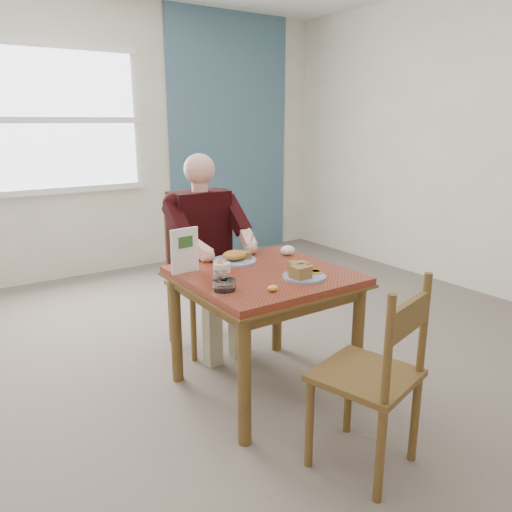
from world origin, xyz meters
TOP-DOWN VIEW (x-y plane):
  - floor at (0.00, 0.00)m, footprint 6.00×6.00m
  - wall_back at (0.00, 3.00)m, footprint 5.50×0.00m
  - accent_panel at (1.60, 2.98)m, footprint 1.60×0.02m
  - lemon_wedge at (-0.16, -0.30)m, footprint 0.06×0.04m
  - napkin at (0.34, 0.22)m, footprint 0.10×0.08m
  - metal_dish at (0.26, -0.00)m, footprint 0.08×0.08m
  - window at (-0.40, 2.97)m, footprint 1.72×0.04m
  - table at (0.00, 0.00)m, footprint 0.92×0.92m
  - chair_far at (0.00, 0.80)m, footprint 0.42×0.42m
  - chair_near at (0.00, -0.88)m, footprint 0.52×0.52m
  - diner at (0.00, 0.71)m, footprint 0.53×0.56m
  - near_plate at (0.11, -0.21)m, footprint 0.27×0.26m
  - far_plate at (-0.02, 0.27)m, footprint 0.34×0.34m
  - caddy at (-0.20, 0.14)m, footprint 0.10×0.10m
  - shakers at (-0.32, -0.05)m, footprint 0.08×0.05m
  - creamer at (-0.35, -0.15)m, footprint 0.15×0.15m
  - menu at (-0.38, 0.25)m, footprint 0.18×0.03m

SIDE VIEW (x-z plane):
  - floor at x=0.00m, z-range 0.00..0.00m
  - chair_far at x=0.00m, z-range 0.00..0.95m
  - chair_near at x=0.00m, z-range 0.00..0.95m
  - table at x=0.00m, z-range 0.26..1.01m
  - metal_dish at x=0.26m, z-range 0.75..0.76m
  - lemon_wedge at x=-0.16m, z-range 0.75..0.78m
  - caddy at x=-0.20m, z-range 0.74..0.81m
  - far_plate at x=-0.02m, z-range 0.74..0.81m
  - creamer at x=-0.35m, z-range 0.75..0.81m
  - near_plate at x=0.11m, z-range 0.74..0.82m
  - napkin at x=0.34m, z-range 0.75..0.81m
  - shakers at x=-0.32m, z-range 0.75..0.83m
  - diner at x=0.00m, z-range 0.12..1.50m
  - menu at x=-0.38m, z-range 0.75..1.01m
  - accent_panel at x=1.60m, z-range 0.00..2.80m
  - wall_back at x=0.00m, z-range -1.35..4.15m
  - window at x=-0.40m, z-range 0.89..2.31m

